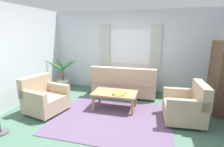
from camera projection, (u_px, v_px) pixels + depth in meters
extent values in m
plane|color=#476B56|center=(112.00, 119.00, 3.97)|extent=(6.24, 6.24, 0.00)
cube|color=silver|center=(130.00, 51.00, 5.79)|extent=(5.32, 0.12, 2.60)
cube|color=silver|center=(9.00, 58.00, 4.34)|extent=(0.12, 4.40, 2.60)
cube|color=white|center=(130.00, 47.00, 5.70)|extent=(1.30, 0.01, 1.10)
cube|color=#B2BCB2|center=(105.00, 46.00, 5.88)|extent=(0.32, 0.06, 1.40)
cube|color=#B2BCB2|center=(156.00, 47.00, 5.46)|extent=(0.32, 0.06, 1.40)
cube|color=#604C6B|center=(112.00, 119.00, 3.97)|extent=(2.59, 2.08, 0.01)
cube|color=tan|center=(124.00, 87.00, 5.44)|extent=(1.90, 0.80, 0.38)
cube|color=tan|center=(123.00, 76.00, 5.04)|extent=(1.90, 0.20, 0.48)
cube|color=tan|center=(154.00, 79.00, 5.15)|extent=(0.16, 0.80, 0.24)
cube|color=tan|center=(98.00, 76.00, 5.59)|extent=(0.16, 0.80, 0.24)
cylinder|color=#A87F56|center=(152.00, 93.00, 5.56)|extent=(0.06, 0.06, 0.06)
cylinder|color=#A87F56|center=(102.00, 89.00, 5.99)|extent=(0.06, 0.06, 0.06)
cylinder|color=#A87F56|center=(152.00, 100.00, 5.00)|extent=(0.06, 0.06, 0.06)
cylinder|color=#A87F56|center=(96.00, 94.00, 5.43)|extent=(0.06, 0.06, 0.06)
cube|color=tan|center=(46.00, 103.00, 4.25)|extent=(0.97, 1.00, 0.36)
cube|color=tan|center=(35.00, 85.00, 4.31)|extent=(0.36, 0.86, 0.46)
cube|color=tan|center=(32.00, 96.00, 3.87)|extent=(0.81, 0.29, 0.22)
cube|color=tan|center=(56.00, 88.00, 4.49)|extent=(0.81, 0.29, 0.22)
cylinder|color=#A87F56|center=(45.00, 120.00, 3.86)|extent=(0.05, 0.05, 0.06)
cylinder|color=#A87F56|center=(67.00, 108.00, 4.45)|extent=(0.05, 0.05, 0.06)
cylinder|color=#A87F56|center=(26.00, 114.00, 4.15)|extent=(0.05, 0.05, 0.06)
cylinder|color=#A87F56|center=(49.00, 104.00, 4.74)|extent=(0.05, 0.05, 0.06)
cube|color=tan|center=(183.00, 111.00, 3.82)|extent=(0.85, 0.89, 0.36)
cube|color=tan|center=(201.00, 94.00, 3.66)|extent=(0.24, 0.85, 0.46)
cube|color=tan|center=(181.00, 93.00, 4.10)|extent=(0.81, 0.17, 0.22)
cube|color=tan|center=(188.00, 105.00, 3.41)|extent=(0.81, 0.17, 0.22)
cylinder|color=#A87F56|center=(165.00, 112.00, 4.26)|extent=(0.05, 0.05, 0.06)
cylinder|color=#A87F56|center=(169.00, 126.00, 3.61)|extent=(0.05, 0.05, 0.06)
cylinder|color=#A87F56|center=(194.00, 114.00, 4.13)|extent=(0.05, 0.05, 0.06)
cylinder|color=#A87F56|center=(202.00, 129.00, 3.49)|extent=(0.05, 0.05, 0.06)
cube|color=#A87F56|center=(115.00, 93.00, 4.41)|extent=(1.10, 0.64, 0.04)
cube|color=#A87F56|center=(93.00, 103.00, 4.34)|extent=(0.06, 0.06, 0.40)
cube|color=#A87F56|center=(132.00, 107.00, 4.09)|extent=(0.06, 0.06, 0.40)
cube|color=#A87F56|center=(100.00, 96.00, 4.83)|extent=(0.06, 0.06, 0.40)
cube|color=#A87F56|center=(135.00, 99.00, 4.58)|extent=(0.06, 0.06, 0.40)
cube|color=beige|center=(120.00, 94.00, 4.27)|extent=(0.20, 0.34, 0.02)
cube|color=gold|center=(120.00, 93.00, 4.28)|extent=(0.30, 0.32, 0.02)
cylinder|color=#B7B2A8|center=(63.00, 84.00, 6.09)|extent=(0.42, 0.42, 0.30)
cylinder|color=brown|center=(63.00, 75.00, 6.02)|extent=(0.07, 0.07, 0.36)
cone|color=#38753D|center=(70.00, 64.00, 5.83)|extent=(0.63, 0.13, 0.38)
cone|color=#38753D|center=(69.00, 63.00, 6.13)|extent=(0.28, 0.54, 0.35)
cone|color=#38753D|center=(59.00, 63.00, 6.15)|extent=(0.45, 0.40, 0.45)
cone|color=#38753D|center=(52.00, 64.00, 5.80)|extent=(0.49, 0.46, 0.49)
cone|color=#38753D|center=(62.00, 66.00, 5.67)|extent=(0.28, 0.48, 0.43)
cube|color=brown|center=(214.00, 74.00, 4.62)|extent=(0.30, 0.04, 1.70)
cube|color=brown|center=(213.00, 77.00, 4.23)|extent=(0.02, 0.90, 1.70)
cube|color=brown|center=(215.00, 110.00, 4.39)|extent=(0.30, 0.86, 0.02)
cube|color=brown|center=(217.00, 94.00, 4.29)|extent=(0.30, 0.86, 0.02)
cube|color=brown|center=(220.00, 77.00, 4.20)|extent=(0.30, 0.86, 0.02)
cube|color=brown|center=(222.00, 60.00, 4.10)|extent=(0.30, 0.86, 0.02)
cube|color=orange|center=(223.00, 94.00, 3.93)|extent=(0.25, 0.06, 0.22)
cube|color=#5B8E93|center=(222.00, 91.00, 4.01)|extent=(0.27, 0.09, 0.30)
cube|color=gold|center=(220.00, 92.00, 4.11)|extent=(0.27, 0.07, 0.19)
cube|color=gold|center=(219.00, 90.00, 4.19)|extent=(0.26, 0.07, 0.23)
cube|color=#2D2D33|center=(218.00, 90.00, 4.27)|extent=(0.24, 0.07, 0.21)
cylinder|color=#4C4C51|center=(1.00, 132.00, 3.41)|extent=(0.28, 0.28, 0.03)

